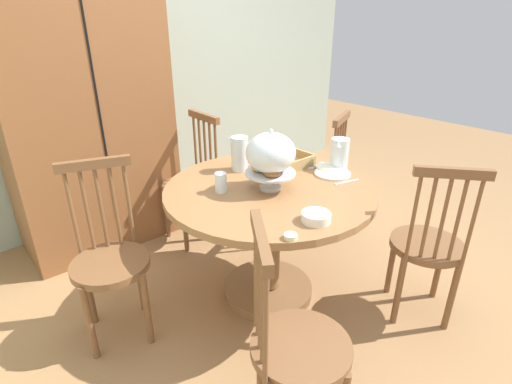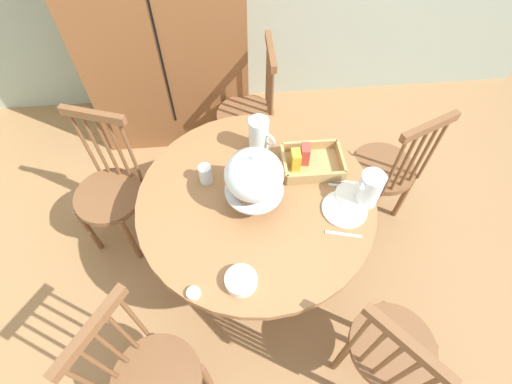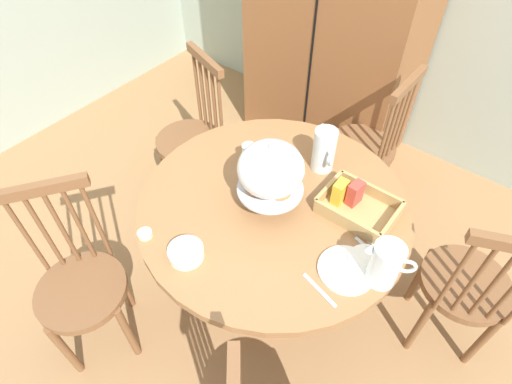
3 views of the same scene
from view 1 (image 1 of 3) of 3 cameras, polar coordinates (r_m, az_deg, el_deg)
ground_plane at (r=2.60m, az=5.86°, el=-14.76°), size 10.00×10.00×0.00m
wall_back at (r=3.52m, az=-16.28°, el=18.14°), size 4.80×0.06×2.60m
wooden_armoire at (r=3.05m, az=-23.41°, el=10.18°), size 1.18×0.60×1.96m
dining_table at (r=2.32m, az=1.87°, el=-4.15°), size 1.19×1.19×0.74m
windsor_chair_near_window at (r=2.23m, az=-20.36°, el=-9.41°), size 0.43×0.43×0.97m
windsor_chair_by_cabinet at (r=1.65m, az=5.62°, el=-21.49°), size 0.46×0.46×0.97m
windsor_chair_facing_door at (r=2.40m, az=23.60°, el=-7.31°), size 0.47×0.47×0.97m
windsor_chair_far_side at (r=3.11m, az=9.10°, el=1.79°), size 0.44×0.44×0.97m
windsor_chair_host_seat at (r=3.02m, az=-9.24°, el=1.09°), size 0.40×0.40×0.97m
pastry_stand_with_dome at (r=2.13m, az=2.14°, el=5.36°), size 0.28×0.28×0.34m
orange_juice_pitcher at (r=2.53m, az=11.96°, el=5.28°), size 0.19×0.11×0.19m
milk_pitcher at (r=2.44m, az=-2.36°, el=5.36°), size 0.16×0.14×0.21m
cereal_basket at (r=2.52m, az=4.12°, el=4.45°), size 0.32×0.24×0.12m
china_plate_large at (r=2.44m, az=11.01°, el=2.65°), size 0.22×0.22×0.01m
china_plate_small at (r=2.52m, az=10.30°, el=3.64°), size 0.15×0.15×0.01m
cereal_bowl at (r=1.88m, az=8.68°, el=-3.60°), size 0.14×0.14×0.04m
drinking_glass at (r=2.15m, az=-5.12°, el=1.37°), size 0.06×0.06×0.11m
butter_dish at (r=1.73m, az=5.04°, el=-6.43°), size 0.06×0.06×0.02m
table_knife at (r=2.55m, az=9.14°, el=3.66°), size 0.17×0.06×0.01m
dinner_fork at (r=2.57m, az=8.76°, el=3.88°), size 0.17×0.06×0.01m
soup_spoon at (r=2.34m, az=13.02°, el=1.42°), size 0.17×0.06×0.01m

